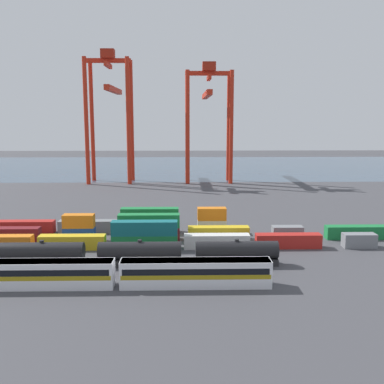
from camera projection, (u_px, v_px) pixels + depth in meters
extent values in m
plane|color=#424247|center=(161.00, 205.00, 125.71)|extent=(420.00, 420.00, 0.00)
cube|color=#384C60|center=(170.00, 167.00, 223.36)|extent=(400.00, 110.00, 0.01)
cube|color=silver|center=(38.00, 274.00, 64.00)|extent=(21.50, 3.10, 3.90)
cube|color=#9E8414|center=(38.00, 275.00, 64.01)|extent=(21.07, 3.14, 0.64)
cube|color=black|center=(38.00, 270.00, 63.89)|extent=(20.64, 3.13, 0.90)
cube|color=slate|center=(37.00, 262.00, 63.71)|extent=(21.29, 2.85, 0.36)
cube|color=silver|center=(196.00, 273.00, 64.48)|extent=(21.50, 3.10, 3.90)
cube|color=#9E8414|center=(196.00, 274.00, 64.50)|extent=(21.07, 3.14, 0.64)
cube|color=black|center=(196.00, 269.00, 64.37)|extent=(20.64, 3.13, 0.90)
cube|color=slate|center=(196.00, 261.00, 64.20)|extent=(21.29, 2.85, 0.36)
cube|color=#232326|center=(43.00, 263.00, 73.51)|extent=(13.47, 2.50, 1.10)
cylinder|color=black|center=(42.00, 251.00, 73.18)|extent=(13.47, 2.85, 2.85)
cylinder|color=black|center=(42.00, 242.00, 72.92)|extent=(0.70, 0.70, 0.36)
cube|color=#232326|center=(140.00, 262.00, 73.85)|extent=(13.47, 2.50, 1.10)
cylinder|color=black|center=(140.00, 250.00, 73.53)|extent=(13.47, 2.85, 2.85)
cylinder|color=black|center=(140.00, 241.00, 73.27)|extent=(0.70, 0.70, 0.36)
cube|color=#232326|center=(237.00, 261.00, 74.20)|extent=(13.47, 2.50, 1.10)
cylinder|color=black|center=(237.00, 250.00, 73.87)|extent=(13.47, 2.85, 2.85)
cylinder|color=black|center=(237.00, 240.00, 73.61)|extent=(0.70, 0.70, 0.36)
cube|color=gold|center=(72.00, 242.00, 82.97)|extent=(12.10, 2.44, 2.60)
cube|color=#197538|center=(145.00, 242.00, 83.26)|extent=(12.10, 2.44, 2.60)
cube|color=#146066|center=(145.00, 228.00, 82.84)|extent=(12.10, 2.44, 2.60)
cube|color=silver|center=(217.00, 241.00, 83.55)|extent=(12.10, 2.44, 2.60)
cube|color=#AD211C|center=(288.00, 241.00, 83.84)|extent=(12.10, 2.44, 2.60)
cube|color=slate|center=(359.00, 240.00, 84.13)|extent=(6.04, 2.44, 2.60)
cube|color=maroon|center=(9.00, 234.00, 88.64)|extent=(12.10, 2.44, 2.60)
cube|color=#1C4299|center=(79.00, 234.00, 88.94)|extent=(6.04, 2.44, 2.60)
cube|color=orange|center=(79.00, 221.00, 88.52)|extent=(6.04, 2.44, 2.60)
cube|color=maroon|center=(149.00, 233.00, 89.24)|extent=(12.10, 2.44, 2.60)
cube|color=#197538|center=(149.00, 221.00, 88.82)|extent=(12.10, 2.44, 2.60)
cube|color=gold|center=(218.00, 233.00, 89.54)|extent=(12.10, 2.44, 2.60)
cube|color=slate|center=(287.00, 233.00, 89.84)|extent=(6.04, 2.44, 2.60)
cube|color=#197538|center=(356.00, 232.00, 90.14)|extent=(12.10, 2.44, 2.60)
cube|color=#AD211C|center=(25.00, 227.00, 94.63)|extent=(12.10, 2.44, 2.60)
cube|color=slate|center=(88.00, 226.00, 94.92)|extent=(12.10, 2.44, 2.60)
cube|color=slate|center=(150.00, 226.00, 95.20)|extent=(12.10, 2.44, 2.60)
cube|color=#197538|center=(150.00, 214.00, 94.78)|extent=(12.10, 2.44, 2.60)
cube|color=silver|center=(212.00, 226.00, 95.49)|extent=(6.04, 2.44, 2.60)
cube|color=orange|center=(212.00, 214.00, 95.07)|extent=(6.04, 2.44, 2.60)
cylinder|color=red|center=(86.00, 122.00, 160.72)|extent=(1.50, 1.50, 45.08)
cylinder|color=red|center=(128.00, 122.00, 161.05)|extent=(1.50, 1.50, 45.08)
cylinder|color=red|center=(92.00, 121.00, 171.06)|extent=(1.50, 1.50, 45.08)
cylinder|color=red|center=(132.00, 121.00, 171.38)|extent=(1.50, 1.50, 45.08)
cube|color=red|center=(108.00, 61.00, 162.52)|extent=(16.57, 1.20, 1.60)
cube|color=red|center=(108.00, 65.00, 162.78)|extent=(1.20, 12.07, 1.60)
cube|color=red|center=(114.00, 90.00, 175.91)|extent=(2.00, 34.26, 2.00)
cube|color=maroon|center=(108.00, 54.00, 162.13)|extent=(4.80, 4.00, 3.20)
cylinder|color=red|center=(188.00, 128.00, 162.59)|extent=(1.50, 1.50, 40.70)
cylinder|color=red|center=(231.00, 128.00, 162.93)|extent=(1.50, 1.50, 40.70)
cylinder|color=red|center=(187.00, 127.00, 171.48)|extent=(1.50, 1.50, 40.70)
cylinder|color=red|center=(229.00, 127.00, 171.82)|extent=(1.50, 1.50, 40.70)
cube|color=red|center=(209.00, 73.00, 164.03)|extent=(17.39, 1.20, 1.60)
cube|color=red|center=(209.00, 78.00, 164.29)|extent=(1.20, 10.61, 1.60)
cube|color=red|center=(207.00, 95.00, 179.00)|extent=(2.00, 40.07, 2.00)
cube|color=maroon|center=(209.00, 66.00, 163.64)|extent=(4.80, 4.00, 3.20)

